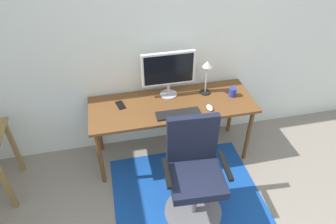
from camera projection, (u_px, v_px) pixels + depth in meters
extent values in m
cube|color=white|center=(161.00, 34.00, 3.04)|extent=(6.00, 0.10, 2.60)
cube|color=#15459C|center=(190.00, 204.00, 3.01)|extent=(1.45, 1.48, 0.01)
cube|color=brown|center=(172.00, 105.00, 3.13)|extent=(1.68, 0.61, 0.03)
cylinder|color=brown|center=(100.00, 158.00, 3.03)|extent=(0.04, 0.04, 0.68)
cylinder|color=brown|center=(248.00, 135.00, 3.29)|extent=(0.04, 0.04, 0.68)
cylinder|color=brown|center=(98.00, 127.00, 3.40)|extent=(0.04, 0.04, 0.68)
cylinder|color=brown|center=(231.00, 109.00, 3.67)|extent=(0.04, 0.04, 0.68)
cylinder|color=#B2B2B7|center=(168.00, 94.00, 3.24)|extent=(0.18, 0.18, 0.01)
cylinder|color=#B2B2B7|center=(168.00, 89.00, 3.20)|extent=(0.04, 0.04, 0.13)
cube|color=white|center=(168.00, 69.00, 3.05)|extent=(0.54, 0.04, 0.35)
cube|color=black|center=(169.00, 70.00, 3.04)|extent=(0.50, 0.00, 0.31)
cube|color=black|center=(178.00, 114.00, 2.98)|extent=(0.43, 0.13, 0.02)
ellipsoid|color=white|center=(210.00, 108.00, 3.04)|extent=(0.06, 0.10, 0.03)
cylinder|color=#2A3693|center=(233.00, 92.00, 3.20)|extent=(0.08, 0.08, 0.09)
cube|color=black|center=(120.00, 105.00, 3.09)|extent=(0.10, 0.15, 0.01)
cylinder|color=black|center=(205.00, 92.00, 3.27)|extent=(0.11, 0.11, 0.01)
cylinder|color=beige|center=(206.00, 79.00, 3.17)|extent=(0.02, 0.02, 0.30)
cone|color=beige|center=(208.00, 64.00, 3.06)|extent=(0.11, 0.11, 0.06)
cylinder|color=slate|center=(193.00, 212.00, 2.92)|extent=(0.54, 0.54, 0.05)
cylinder|color=slate|center=(194.00, 196.00, 2.77)|extent=(0.06, 0.06, 0.42)
cube|color=#191E33|center=(196.00, 178.00, 2.62)|extent=(0.49, 0.49, 0.08)
cube|color=#191E33|center=(192.00, 138.00, 2.60)|extent=(0.44, 0.09, 0.47)
cube|color=black|center=(167.00, 173.00, 2.52)|extent=(0.06, 0.32, 0.03)
cube|color=black|center=(226.00, 166.00, 2.58)|extent=(0.06, 0.32, 0.03)
cube|color=olive|center=(6.00, 183.00, 2.79)|extent=(0.04, 0.04, 0.68)
cube|color=olive|center=(14.00, 147.00, 3.15)|extent=(0.04, 0.04, 0.68)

